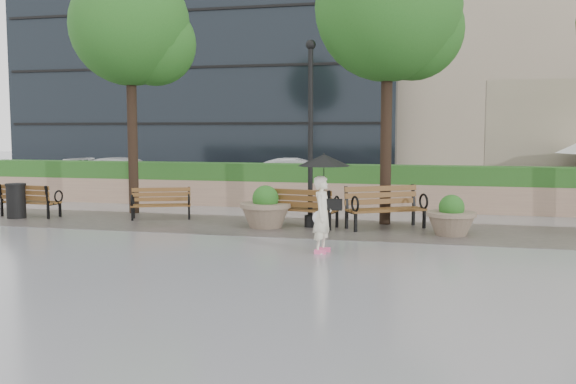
% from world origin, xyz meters
% --- Properties ---
extents(ground, '(100.00, 100.00, 0.00)m').
position_xyz_m(ground, '(0.00, 0.00, 0.00)').
color(ground, gray).
rests_on(ground, ground).
extents(cobble_strip, '(28.00, 3.20, 0.01)m').
position_xyz_m(cobble_strip, '(0.00, 3.00, 0.01)').
color(cobble_strip, '#383330').
rests_on(cobble_strip, ground).
extents(hedge_wall, '(24.00, 0.80, 1.35)m').
position_xyz_m(hedge_wall, '(0.00, 7.00, 0.66)').
color(hedge_wall, tan).
rests_on(hedge_wall, ground).
extents(asphalt_street, '(40.00, 7.00, 0.00)m').
position_xyz_m(asphalt_street, '(0.00, 11.00, 0.00)').
color(asphalt_street, black).
rests_on(asphalt_street, ground).
extents(bench_0, '(1.73, 0.84, 0.90)m').
position_xyz_m(bench_0, '(-7.81, 3.07, 0.27)').
color(bench_0, brown).
rests_on(bench_0, ground).
extents(bench_1, '(1.66, 1.16, 0.84)m').
position_xyz_m(bench_1, '(-4.10, 3.50, 0.25)').
color(bench_1, brown).
rests_on(bench_1, ground).
extents(bench_2, '(1.87, 1.03, 0.95)m').
position_xyz_m(bench_2, '(-0.15, 3.08, 0.28)').
color(bench_2, brown).
rests_on(bench_2, ground).
extents(bench_3, '(2.01, 1.65, 1.02)m').
position_xyz_m(bench_3, '(1.89, 3.30, 0.30)').
color(bench_3, brown).
rests_on(bench_3, ground).
extents(planter_left, '(1.24, 1.24, 1.04)m').
position_xyz_m(planter_left, '(-0.98, 2.76, 0.41)').
color(planter_left, '#7F6B56').
rests_on(planter_left, ground).
extents(planter_right, '(1.11, 1.11, 0.93)m').
position_xyz_m(planter_right, '(3.44, 2.66, 0.36)').
color(planter_right, '#7F6B56').
rests_on(planter_right, ground).
extents(trash_bin, '(0.54, 0.54, 0.90)m').
position_xyz_m(trash_bin, '(-8.00, 2.73, 0.45)').
color(trash_bin, black).
rests_on(trash_bin, ground).
extents(lamppost, '(0.28, 0.28, 4.55)m').
position_xyz_m(lamppost, '(0.08, 3.08, 2.02)').
color(lamppost, black).
rests_on(lamppost, ground).
extents(tree_0, '(3.45, 3.36, 6.99)m').
position_xyz_m(tree_0, '(-5.27, 4.57, 5.17)').
color(tree_0, black).
rests_on(tree_0, ground).
extents(tree_1, '(3.67, 3.61, 7.20)m').
position_xyz_m(tree_1, '(1.97, 4.12, 5.24)').
color(tree_1, black).
rests_on(tree_1, ground).
extents(car_left, '(4.75, 2.18, 1.35)m').
position_xyz_m(car_left, '(-8.44, 9.82, 0.67)').
color(car_left, silver).
rests_on(car_left, ground).
extents(car_right, '(4.29, 2.10, 1.35)m').
position_xyz_m(car_right, '(-1.94, 10.53, 0.68)').
color(car_right, silver).
rests_on(car_right, ground).
extents(pedestrian, '(1.04, 1.04, 1.92)m').
position_xyz_m(pedestrian, '(1.00, -0.03, 1.17)').
color(pedestrian, '#EFE7C9').
rests_on(pedestrian, ground).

